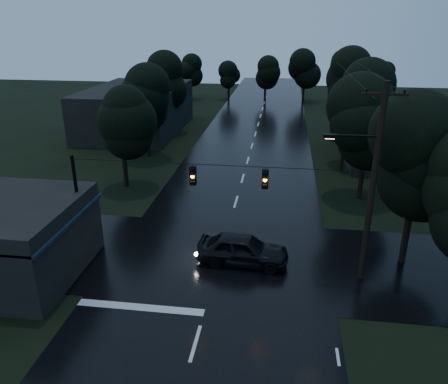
# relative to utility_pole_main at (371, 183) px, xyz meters

# --- Properties ---
(main_road) EXTENTS (12.00, 120.00, 0.02)m
(main_road) POSITION_rel_utility_pole_main_xyz_m (-7.41, 19.00, -5.26)
(main_road) COLOR black
(main_road) RESTS_ON ground
(cross_street) EXTENTS (60.00, 9.00, 0.02)m
(cross_street) POSITION_rel_utility_pole_main_xyz_m (-7.41, 1.00, -5.26)
(cross_street) COLOR black
(cross_street) RESTS_ON ground
(building_far_right) EXTENTS (10.00, 14.00, 4.40)m
(building_far_right) POSITION_rel_utility_pole_main_xyz_m (6.59, 23.00, -3.06)
(building_far_right) COLOR black
(building_far_right) RESTS_ON ground
(building_far_left) EXTENTS (10.00, 16.00, 5.00)m
(building_far_left) POSITION_rel_utility_pole_main_xyz_m (-21.41, 29.00, -2.76)
(building_far_left) COLOR black
(building_far_left) RESTS_ON ground
(utility_pole_main) EXTENTS (3.50, 0.30, 10.00)m
(utility_pole_main) POSITION_rel_utility_pole_main_xyz_m (0.00, 0.00, 0.00)
(utility_pole_main) COLOR black
(utility_pole_main) RESTS_ON ground
(utility_pole_far) EXTENTS (2.00, 0.30, 7.50)m
(utility_pole_far) POSITION_rel_utility_pole_main_xyz_m (0.89, 17.00, -1.38)
(utility_pole_far) COLOR black
(utility_pole_far) RESTS_ON ground
(anchor_pole_left) EXTENTS (0.18, 0.18, 6.00)m
(anchor_pole_left) POSITION_rel_utility_pole_main_xyz_m (-14.91, 0.00, -2.26)
(anchor_pole_left) COLOR black
(anchor_pole_left) RESTS_ON ground
(span_signals) EXTENTS (15.00, 0.37, 1.12)m
(span_signals) POSITION_rel_utility_pole_main_xyz_m (-6.85, -0.01, -0.01)
(span_signals) COLOR black
(span_signals) RESTS_ON ground
(tree_corner_near) EXTENTS (4.48, 4.48, 9.44)m
(tree_corner_near) POSITION_rel_utility_pole_main_xyz_m (2.59, 2.00, 0.74)
(tree_corner_near) COLOR black
(tree_corner_near) RESTS_ON ground
(tree_left_a) EXTENTS (3.92, 3.92, 8.26)m
(tree_left_a) POSITION_rel_utility_pole_main_xyz_m (-16.41, 11.00, -0.02)
(tree_left_a) COLOR black
(tree_left_a) RESTS_ON ground
(tree_left_b) EXTENTS (4.20, 4.20, 8.85)m
(tree_left_b) POSITION_rel_utility_pole_main_xyz_m (-17.01, 19.00, 0.36)
(tree_left_b) COLOR black
(tree_left_b) RESTS_ON ground
(tree_left_c) EXTENTS (4.48, 4.48, 9.44)m
(tree_left_c) POSITION_rel_utility_pole_main_xyz_m (-17.61, 29.00, 0.74)
(tree_left_c) COLOR black
(tree_left_c) RESTS_ON ground
(tree_right_a) EXTENTS (4.20, 4.20, 8.85)m
(tree_right_a) POSITION_rel_utility_pole_main_xyz_m (1.59, 11.00, 0.36)
(tree_right_a) COLOR black
(tree_right_a) RESTS_ON ground
(tree_right_b) EXTENTS (4.48, 4.48, 9.44)m
(tree_right_b) POSITION_rel_utility_pole_main_xyz_m (2.19, 19.00, 0.74)
(tree_right_b) COLOR black
(tree_right_b) RESTS_ON ground
(tree_right_c) EXTENTS (4.76, 4.76, 10.03)m
(tree_right_c) POSITION_rel_utility_pole_main_xyz_m (2.79, 29.00, 1.11)
(tree_right_c) COLOR black
(tree_right_c) RESTS_ON ground
(car) EXTENTS (5.07, 2.31, 1.69)m
(car) POSITION_rel_utility_pole_main_xyz_m (-6.10, 0.65, -4.42)
(car) COLOR black
(car) RESTS_ON ground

